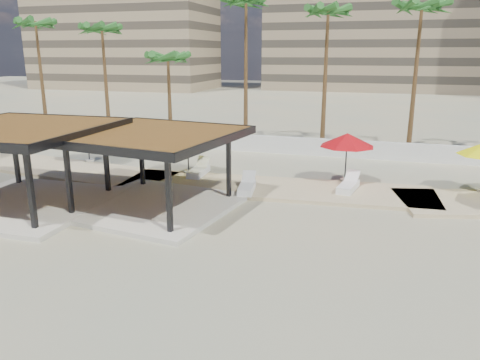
% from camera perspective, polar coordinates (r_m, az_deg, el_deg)
% --- Properties ---
extents(ground, '(200.00, 200.00, 0.00)m').
position_cam_1_polar(ground, '(18.53, -6.99, -6.59)').
color(ground, tan).
rests_on(ground, ground).
extents(promenade, '(44.45, 7.97, 0.24)m').
position_cam_1_polar(promenade, '(24.83, 4.44, -0.67)').
color(promenade, '#C6B284').
rests_on(promenade, ground).
extents(boundary_wall, '(56.00, 0.30, 1.20)m').
position_cam_1_polar(boundary_wall, '(33.05, 4.27, 4.32)').
color(boundary_wall, silver).
rests_on(boundary_wall, ground).
extents(building_west, '(34.00, 16.00, 32.40)m').
position_cam_1_polar(building_west, '(97.38, -14.18, 19.82)').
color(building_west, '#937F60').
rests_on(building_west, ground).
extents(building_mid, '(38.00, 16.00, 30.40)m').
position_cam_1_polar(building_mid, '(93.99, 16.01, 19.27)').
color(building_mid, '#847259').
rests_on(building_mid, ground).
extents(pavilion_central, '(7.90, 7.90, 3.54)m').
position_cam_1_polar(pavilion_central, '(21.15, -10.60, 2.03)').
color(pavilion_central, beige).
rests_on(pavilion_central, ground).
extents(pavilion_west, '(7.56, 7.56, 3.77)m').
position_cam_1_polar(pavilion_west, '(23.28, -25.19, 2.37)').
color(pavilion_west, beige).
rests_on(pavilion_west, ground).
extents(umbrella_b, '(3.52, 3.52, 2.79)m').
position_cam_1_polar(umbrella_b, '(26.54, -6.43, 5.89)').
color(umbrella_b, beige).
rests_on(umbrella_b, promenade).
extents(umbrella_c, '(3.79, 3.79, 2.60)m').
position_cam_1_polar(umbrella_c, '(25.31, 12.93, 4.77)').
color(umbrella_c, beige).
rests_on(umbrella_c, promenade).
extents(umbrella_f, '(3.90, 3.90, 2.90)m').
position_cam_1_polar(umbrella_f, '(30.76, -18.24, 6.69)').
color(umbrella_f, beige).
rests_on(umbrella_f, promenade).
extents(lounger_a, '(0.87, 2.30, 0.86)m').
position_cam_1_polar(lounger_a, '(26.56, -5.05, 1.11)').
color(lounger_a, white).
rests_on(lounger_a, promenade).
extents(lounger_b, '(1.01, 2.22, 0.81)m').
position_cam_1_polar(lounger_b, '(23.31, 0.85, -0.88)').
color(lounger_b, white).
rests_on(lounger_b, promenade).
extents(lounger_c, '(1.04, 2.25, 0.82)m').
position_cam_1_polar(lounger_c, '(24.12, 13.06, -0.73)').
color(lounger_c, white).
rests_on(lounger_c, promenade).
extents(palm_a, '(3.00, 3.00, 10.00)m').
position_cam_1_polar(palm_a, '(44.14, -23.61, 16.58)').
color(palm_a, brown).
rests_on(palm_a, ground).
extents(palm_b, '(3.00, 3.00, 9.51)m').
position_cam_1_polar(palm_b, '(40.90, -16.46, 16.76)').
color(palm_b, brown).
rests_on(palm_b, ground).
extents(palm_c, '(3.00, 3.00, 7.30)m').
position_cam_1_polar(palm_c, '(37.42, -8.77, 14.17)').
color(palm_c, brown).
rests_on(palm_c, ground).
extents(palm_d, '(3.00, 3.00, 11.27)m').
position_cam_1_polar(palm_d, '(36.14, 0.74, 20.22)').
color(palm_d, brown).
rests_on(palm_d, ground).
extents(palm_e, '(3.00, 3.00, 10.41)m').
position_cam_1_polar(palm_e, '(34.38, 10.68, 18.90)').
color(palm_e, brown).
rests_on(palm_e, ground).
extents(palm_f, '(3.00, 3.00, 10.59)m').
position_cam_1_polar(palm_f, '(34.39, 21.25, 18.44)').
color(palm_f, brown).
rests_on(palm_f, ground).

